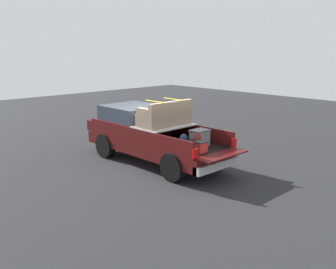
{
  "coord_description": "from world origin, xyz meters",
  "views": [
    {
      "loc": [
        -9.4,
        8.37,
        3.89
      ],
      "look_at": [
        -0.6,
        0.0,
        1.1
      ],
      "focal_mm": 40.46,
      "sensor_mm": 36.0,
      "label": 1
    }
  ],
  "objects": [
    {
      "name": "ground_plane",
      "position": [
        0.0,
        0.0,
        0.0
      ],
      "size": [
        40.0,
        40.0,
        0.0
      ],
      "primitive_type": "plane",
      "color": "#262628"
    },
    {
      "name": "pickup_truck",
      "position": [
        0.37,
        -0.0,
        0.97
      ],
      "size": [
        6.05,
        2.06,
        2.23
      ],
      "color": "#470F0F",
      "rests_on": "ground_plane"
    }
  ]
}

